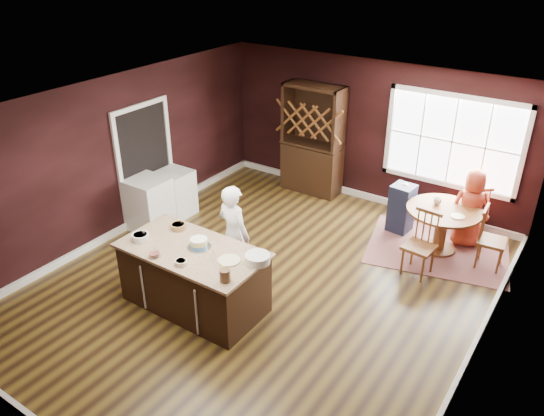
% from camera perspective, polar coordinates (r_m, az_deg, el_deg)
% --- Properties ---
extents(room_shell, '(7.00, 7.00, 7.00)m').
position_cam_1_polar(room_shell, '(7.29, -0.79, 0.46)').
color(room_shell, brown).
rests_on(room_shell, ground).
extents(window, '(2.36, 0.10, 1.66)m').
position_cam_1_polar(window, '(9.61, 18.84, 6.78)').
color(window, white).
rests_on(window, room_shell).
extents(doorway, '(0.08, 1.26, 2.13)m').
position_cam_1_polar(doorway, '(9.64, -13.41, 4.56)').
color(doorway, white).
rests_on(doorway, room_shell).
extents(kitchen_island, '(2.01, 1.05, 0.92)m').
position_cam_1_polar(kitchen_island, '(7.42, -8.37, -7.53)').
color(kitchen_island, black).
rests_on(kitchen_island, ground).
extents(dining_table, '(1.18, 1.18, 0.75)m').
position_cam_1_polar(dining_table, '(8.97, 17.84, -1.35)').
color(dining_table, '#955426').
rests_on(dining_table, ground).
extents(baker, '(0.62, 0.45, 1.55)m').
position_cam_1_polar(baker, '(7.71, -4.14, -2.86)').
color(baker, white).
rests_on(baker, ground).
extents(layer_cake, '(0.32, 0.32, 0.13)m').
position_cam_1_polar(layer_cake, '(7.14, -7.87, -3.77)').
color(layer_cake, white).
rests_on(layer_cake, kitchen_island).
extents(bowl_blue, '(0.23, 0.23, 0.09)m').
position_cam_1_polar(bowl_blue, '(7.48, -13.96, -3.05)').
color(bowl_blue, silver).
rests_on(bowl_blue, kitchen_island).
extents(bowl_yellow, '(0.22, 0.22, 0.08)m').
position_cam_1_polar(bowl_yellow, '(7.64, -10.04, -1.97)').
color(bowl_yellow, olive).
rests_on(bowl_yellow, kitchen_island).
extents(bowl_pink, '(0.16, 0.16, 0.06)m').
position_cam_1_polar(bowl_pink, '(7.07, -12.53, -4.95)').
color(bowl_pink, silver).
rests_on(bowl_pink, kitchen_island).
extents(bowl_olive, '(0.16, 0.16, 0.06)m').
position_cam_1_polar(bowl_olive, '(6.85, -9.76, -5.79)').
color(bowl_olive, beige).
rests_on(bowl_olive, kitchen_island).
extents(drinking_glass, '(0.07, 0.07, 0.15)m').
position_cam_1_polar(drinking_glass, '(6.84, -6.42, -5.12)').
color(drinking_glass, silver).
rests_on(drinking_glass, kitchen_island).
extents(dinner_plate, '(0.29, 0.29, 0.02)m').
position_cam_1_polar(dinner_plate, '(6.85, -4.64, -5.64)').
color(dinner_plate, '#F5F0AB').
rests_on(dinner_plate, kitchen_island).
extents(white_tub, '(0.33, 0.33, 0.11)m').
position_cam_1_polar(white_tub, '(6.78, -1.57, -5.46)').
color(white_tub, white).
rests_on(white_tub, kitchen_island).
extents(stoneware_crock, '(0.13, 0.13, 0.16)m').
position_cam_1_polar(stoneware_crock, '(6.45, -5.09, -7.23)').
color(stoneware_crock, '#4C3622').
rests_on(stoneware_crock, kitchen_island).
extents(toy_figurine, '(0.05, 0.05, 0.08)m').
position_cam_1_polar(toy_figurine, '(6.65, -5.26, -6.47)').
color(toy_figurine, yellow).
rests_on(toy_figurine, kitchen_island).
extents(rug, '(2.54, 2.17, 0.01)m').
position_cam_1_polar(rug, '(9.22, 17.37, -4.23)').
color(rug, brown).
rests_on(rug, ground).
extents(chair_east, '(0.43, 0.45, 1.00)m').
position_cam_1_polar(chair_east, '(8.80, 22.67, -3.06)').
color(chair_east, brown).
rests_on(chair_east, ground).
extents(chair_south, '(0.47, 0.46, 1.04)m').
position_cam_1_polar(chair_south, '(8.25, 15.59, -3.80)').
color(chair_south, brown).
rests_on(chair_south, ground).
extents(chair_north, '(0.58, 0.57, 1.00)m').
position_cam_1_polar(chair_north, '(9.57, 20.76, -0.19)').
color(chair_north, brown).
rests_on(chair_north, ground).
extents(seated_woman, '(0.78, 0.67, 1.35)m').
position_cam_1_polar(seated_woman, '(9.23, 20.60, -0.01)').
color(seated_woman, '#BA4129').
rests_on(seated_woman, ground).
extents(high_chair, '(0.40, 0.40, 0.90)m').
position_cam_1_polar(high_chair, '(9.42, 13.74, 0.07)').
color(high_chair, '#1F2840').
rests_on(high_chair, ground).
extents(toddler, '(0.18, 0.14, 0.26)m').
position_cam_1_polar(toddler, '(9.34, 14.39, 2.21)').
color(toddler, '#8CA5BF').
rests_on(toddler, high_chair).
extents(table_plate, '(0.21, 0.21, 0.02)m').
position_cam_1_polar(table_plate, '(8.70, 19.36, -0.86)').
color(table_plate, beige).
rests_on(table_plate, dining_table).
extents(table_cup, '(0.15, 0.15, 0.10)m').
position_cam_1_polar(table_cup, '(8.98, 17.35, 0.69)').
color(table_cup, silver).
rests_on(table_cup, dining_table).
extents(hutch, '(1.18, 0.49, 2.16)m').
position_cam_1_polar(hutch, '(10.44, 4.39, 7.34)').
color(hutch, '#3E260F').
rests_on(hutch, ground).
extents(washer, '(0.65, 0.63, 0.94)m').
position_cam_1_polar(washer, '(9.45, -13.05, 0.39)').
color(washer, silver).
rests_on(washer, ground).
extents(dryer, '(0.59, 0.57, 0.86)m').
position_cam_1_polar(dryer, '(9.86, -10.38, 1.59)').
color(dryer, white).
rests_on(dryer, ground).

